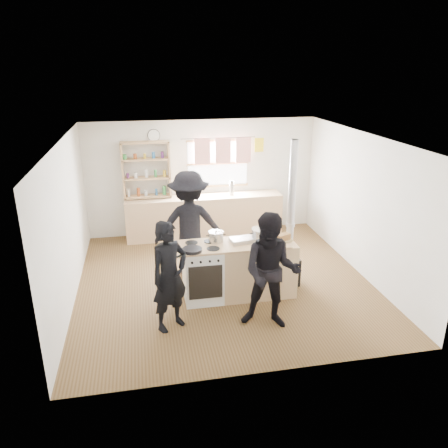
% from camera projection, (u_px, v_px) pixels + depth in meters
% --- Properties ---
extents(ground, '(5.00, 5.00, 0.01)m').
position_uv_depth(ground, '(224.00, 281.00, 7.71)').
color(ground, brown).
rests_on(ground, ground).
extents(back_counter, '(3.40, 0.55, 0.90)m').
position_uv_depth(back_counter, '(205.00, 216.00, 9.60)').
color(back_counter, tan).
rests_on(back_counter, ground).
extents(shelving_unit, '(1.00, 0.28, 1.20)m').
position_uv_depth(shelving_unit, '(146.00, 170.00, 9.13)').
color(shelving_unit, tan).
rests_on(shelving_unit, back_counter).
extents(thermos, '(0.10, 0.10, 0.30)m').
position_uv_depth(thermos, '(232.00, 188.00, 9.50)').
color(thermos, silver).
rests_on(thermos, back_counter).
extents(cooking_island, '(1.97, 0.64, 0.93)m').
position_uv_depth(cooking_island, '(239.00, 269.00, 7.07)').
color(cooking_island, white).
rests_on(cooking_island, ground).
extents(skillet_greens, '(0.42, 0.42, 0.05)m').
position_uv_depth(skillet_greens, '(192.00, 250.00, 6.59)').
color(skillet_greens, black).
rests_on(skillet_greens, cooking_island).
extents(roast_tray, '(0.40, 0.29, 0.07)m').
position_uv_depth(roast_tray, '(242.00, 240.00, 6.94)').
color(roast_tray, silver).
rests_on(roast_tray, cooking_island).
extents(stockpot_stove, '(0.24, 0.24, 0.20)m').
position_uv_depth(stockpot_stove, '(216.00, 237.00, 6.93)').
color(stockpot_stove, '#BDBDBF').
rests_on(stockpot_stove, cooking_island).
extents(stockpot_counter, '(0.30, 0.30, 0.22)m').
position_uv_depth(stockpot_counter, '(261.00, 235.00, 6.97)').
color(stockpot_counter, '#B1B1B3').
rests_on(stockpot_counter, cooking_island).
extents(bread_board, '(0.34, 0.29, 0.12)m').
position_uv_depth(bread_board, '(283.00, 238.00, 6.97)').
color(bread_board, tan).
rests_on(bread_board, cooking_island).
extents(flue_heater, '(0.35, 0.35, 2.50)m').
position_uv_depth(flue_heater, '(289.00, 249.00, 7.40)').
color(flue_heater, black).
rests_on(flue_heater, ground).
extents(person_near_left, '(0.71, 0.65, 1.62)m').
position_uv_depth(person_near_left, '(170.00, 276.00, 6.09)').
color(person_near_left, black).
rests_on(person_near_left, ground).
extents(person_near_right, '(1.01, 0.90, 1.72)m').
position_uv_depth(person_near_right, '(271.00, 272.00, 6.11)').
color(person_near_right, black).
rests_on(person_near_right, ground).
extents(person_far, '(1.26, 0.75, 1.91)m').
position_uv_depth(person_far, '(189.00, 224.00, 7.64)').
color(person_far, black).
rests_on(person_far, ground).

